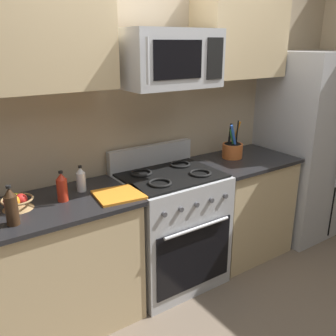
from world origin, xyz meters
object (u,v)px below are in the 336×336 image
bottle_vinegar (81,180)px  bottle_soy (11,207)px  cutting_board (119,195)px  microwave (169,59)px  bottle_hot_sauce (62,187)px  fruit_basket (17,202)px  range_oven (170,227)px  refrigerator (308,145)px  utensil_crock (232,149)px

bottle_vinegar → bottle_soy: (-0.50, -0.25, 0.02)m
cutting_board → bottle_soy: (-0.67, -0.03, 0.10)m
bottle_soy → microwave: bearing=8.8°
microwave → bottle_hot_sauce: 1.13m
cutting_board → bottle_soy: bottle_soy is taller
bottle_hot_sauce → fruit_basket: bearing=172.0°
microwave → bottle_soy: microwave is taller
microwave → fruit_basket: bearing=179.0°
bottle_soy → fruit_basket: bearing=70.5°
range_oven → refrigerator: bearing=-0.6°
range_oven → refrigerator: size_ratio=0.61×
refrigerator → microwave: bearing=178.5°
refrigerator → cutting_board: refrigerator is taller
utensil_crock → bottle_hot_sauce: 1.55m
utensil_crock → bottle_hot_sauce: bearing=-177.3°
cutting_board → refrigerator: bearing=2.8°
utensil_crock → fruit_basket: size_ratio=1.77×
cutting_board → bottle_vinegar: bottle_vinegar is taller
bottle_hot_sauce → utensil_crock: bearing=2.7°
range_oven → utensil_crock: (0.72, 0.08, 0.51)m
bottle_vinegar → utensil_crock: bearing=-0.6°
bottle_vinegar → range_oven: bearing=-8.3°
bottle_hot_sauce → bottle_soy: size_ratio=0.86×
bottle_soy → bottle_hot_sauce: bearing=25.6°
refrigerator → bottle_soy: 2.84m
utensil_crock → bottle_soy: bearing=-172.9°
range_oven → bottle_soy: bottle_soy is taller
bottle_soy → bottle_vinegar: bearing=26.6°
microwave → bottle_soy: 1.40m
range_oven → cutting_board: (-0.50, -0.12, 0.44)m
refrigerator → fruit_basket: 2.77m
cutting_board → utensil_crock: bearing=9.5°
utensil_crock → bottle_hot_sauce: (-1.55, -0.07, 0.02)m
fruit_basket → bottle_vinegar: 0.44m
refrigerator → bottle_soy: size_ratio=7.72×
fruit_basket → cutting_board: fruit_basket is taller
refrigerator → bottle_soy: (-2.84, -0.14, 0.12)m
range_oven → bottle_soy: bearing=-172.5°
microwave → bottle_vinegar: 1.03m
microwave → bottle_hot_sauce: size_ratio=3.42×
microwave → refrigerator: bearing=-1.5°
bottle_hot_sauce → bottle_soy: bottle_soy is taller
range_oven → bottle_hot_sauce: (-0.83, 0.01, 0.53)m
microwave → utensil_crock: 1.06m
utensil_crock → cutting_board: 1.24m
cutting_board → bottle_hot_sauce: 0.36m
range_oven → fruit_basket: (-1.10, 0.05, 0.48)m
microwave → utensil_crock: bearing=4.5°
bottle_vinegar → microwave: bearing=-6.0°
utensil_crock → bottle_soy: utensil_crock is taller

